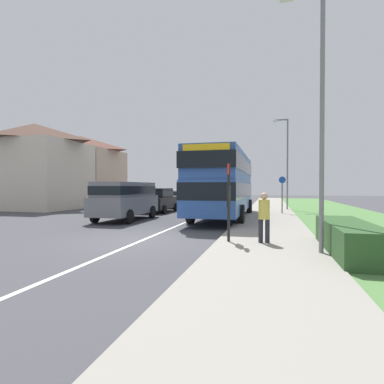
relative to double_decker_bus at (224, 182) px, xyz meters
The scene contains 16 objects.
ground_plane 8.29m from the double_decker_bus, 101.97° to the right, with size 120.00×120.00×0.00m, color #424247.
lane_marking_centre 2.71m from the double_decker_bus, behind, with size 0.14×60.00×0.01m, color silver.
pavement_near_side 3.76m from the double_decker_bus, 35.81° to the right, with size 3.20×68.00×0.12m, color gray.
grass_verge_seaward 7.39m from the double_decker_bus, 14.99° to the right, with size 6.00×68.00×0.08m, color #517F42.
roadside_hedge 10.10m from the double_decker_bus, 62.24° to the right, with size 1.10×4.13×0.90m, color #2D5128.
double_decker_bus is the anchor object (origin of this frame).
parked_van_grey 5.63m from the double_decker_bus, 157.36° to the right, with size 2.11×4.94×2.10m.
parked_car_black 6.34m from the double_decker_bus, 147.27° to the left, with size 1.90×4.26×1.74m.
parked_car_white 10.17m from the double_decker_bus, 122.09° to the left, with size 1.96×4.26×1.60m.
parked_car_red 14.65m from the double_decker_bus, 111.45° to the left, with size 1.89×4.14×1.73m.
pedestrian_at_stop 8.43m from the double_decker_bus, 73.07° to the right, with size 0.34×0.34×1.67m.
bus_stop_sign 8.13m from the double_decker_bus, 80.50° to the right, with size 0.09×0.52×2.60m.
cycle_route_sign 4.74m from the double_decker_bus, 44.22° to the left, with size 0.44×0.08×2.52m.
street_lamp_near 10.03m from the double_decker_bus, 67.25° to the right, with size 1.14×0.20×7.01m.
street_lamp_mid 8.22m from the double_decker_bus, 61.98° to the left, with size 1.14×0.20×7.04m.
house_terrace_far_side 18.38m from the double_decker_bus, 155.68° to the left, with size 7.63×12.86×7.18m.
Camera 1 is at (4.28, -9.94, 1.85)m, focal length 29.01 mm.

